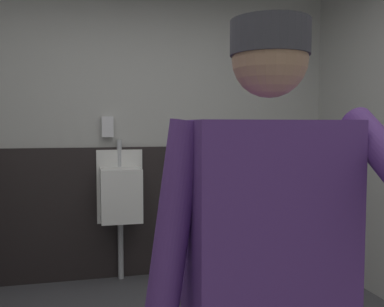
{
  "coord_description": "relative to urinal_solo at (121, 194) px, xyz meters",
  "views": [
    {
      "loc": [
        -0.33,
        -1.85,
        1.36
      ],
      "look_at": [
        0.07,
        -0.19,
        1.25
      ],
      "focal_mm": 39.49,
      "sensor_mm": 36.0,
      "label": 1
    }
  ],
  "objects": [
    {
      "name": "person",
      "position": [
        0.22,
        -2.59,
        0.18
      ],
      "size": [
        0.66,
        0.6,
        1.64
      ],
      "color": "#2D3342",
      "rests_on": "ground_plane"
    },
    {
      "name": "wainscot_band_back",
      "position": [
        0.08,
        0.14,
        -0.19
      ],
      "size": [
        3.77,
        0.03,
        1.17
      ],
      "primitive_type": "cube",
      "color": "black",
      "rests_on": "ground_plane"
    },
    {
      "name": "soap_dispenser",
      "position": [
        -0.1,
        0.12,
        0.57
      ],
      "size": [
        0.1,
        0.07,
        0.18
      ],
      "primitive_type": "cube",
      "color": "silver"
    },
    {
      "name": "wall_back",
      "position": [
        0.08,
        0.22,
        0.66
      ],
      "size": [
        4.37,
        0.12,
        2.87
      ],
      "primitive_type": "cube",
      "color": "#B2B2AD",
      "rests_on": "ground_plane"
    },
    {
      "name": "urinal_solo",
      "position": [
        0.0,
        0.0,
        0.0
      ],
      "size": [
        0.4,
        0.34,
        1.24
      ],
      "color": "white",
      "rests_on": "ground_plane"
    }
  ]
}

